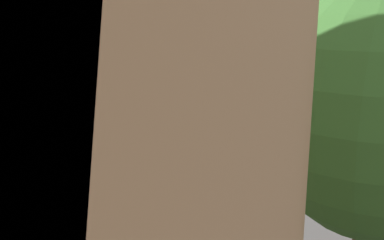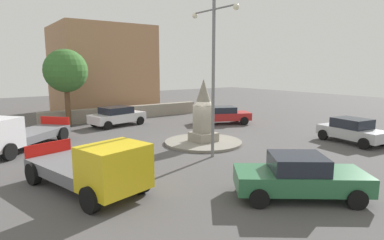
% 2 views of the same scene
% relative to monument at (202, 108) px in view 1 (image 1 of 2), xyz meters
% --- Properties ---
extents(ground_plane, '(80.00, 80.00, 0.00)m').
position_rel_monument_xyz_m(ground_plane, '(0.00, 0.00, -1.84)').
color(ground_plane, '#4F4C4C').
extents(traffic_island, '(4.55, 4.55, 0.15)m').
position_rel_monument_xyz_m(traffic_island, '(0.00, 0.00, -1.76)').
color(traffic_island, gray).
rests_on(traffic_island, ground).
extents(monument, '(1.32, 1.32, 3.64)m').
position_rel_monument_xyz_m(monument, '(0.00, 0.00, 0.00)').
color(monument, gray).
rests_on(monument, traffic_island).
extents(streetlamp, '(3.26, 0.28, 7.72)m').
position_rel_monument_xyz_m(streetlamp, '(-2.51, 1.39, 2.79)').
color(streetlamp, slate).
rests_on(streetlamp, ground).
extents(car_red_parked_right, '(3.44, 4.60, 1.37)m').
position_rel_monument_xyz_m(car_red_parked_right, '(4.47, -5.47, -1.12)').
color(car_red_parked_right, '#B22323').
rests_on(car_red_parked_right, ground).
extents(car_green_waiting, '(4.09, 4.56, 1.51)m').
position_rel_monument_xyz_m(car_green_waiting, '(-8.25, 2.32, -1.08)').
color(car_green_waiting, '#2D6B42').
rests_on(car_green_waiting, ground).
extents(car_silver_passing, '(4.06, 2.36, 1.46)m').
position_rel_monument_xyz_m(car_silver_passing, '(-5.05, -7.26, -1.08)').
color(car_silver_passing, '#B7BABF').
rests_on(car_silver_passing, ground).
extents(tree_near_wall, '(3.18, 3.18, 5.79)m').
position_rel_monument_xyz_m(tree_near_wall, '(10.39, 4.81, 2.33)').
color(tree_near_wall, brown).
rests_on(tree_near_wall, ground).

